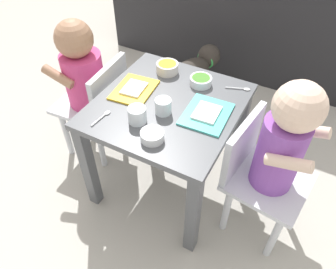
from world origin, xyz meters
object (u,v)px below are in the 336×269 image
object	(u,v)px
food_tray_left	(134,89)
seated_child_left	(85,76)
seated_child_right	(278,148)
dog	(192,74)
dining_table	(168,121)
food_tray_right	(207,114)
veggie_bowl_far	(201,81)
spoon_by_left_tray	(240,89)
cereal_bowl_right_side	(152,136)
water_cup_right	(137,116)
veggie_bowl_near	(167,67)
spoon_by_right_tray	(103,116)
water_cup_left	(163,107)

from	to	relation	value
food_tray_left	seated_child_left	bearing A→B (deg)	174.85
seated_child_right	dog	world-z (taller)	seated_child_right
seated_child_left	dog	distance (m)	0.68
dining_table	dog	bearing A→B (deg)	105.77
seated_child_left	food_tray_right	world-z (taller)	seated_child_left
dog	veggie_bowl_far	distance (m)	0.58
dining_table	veggie_bowl_far	size ratio (longest dim) A/B	6.27
food_tray_left	food_tray_right	size ratio (longest dim) A/B	0.99
dog	spoon_by_left_tray	world-z (taller)	spoon_by_left_tray
cereal_bowl_right_side	seated_child_right	bearing A→B (deg)	24.33
seated_child_left	water_cup_right	world-z (taller)	seated_child_left
veggie_bowl_near	food_tray_right	bearing A→B (deg)	-34.60
cereal_bowl_right_side	spoon_by_right_tray	xyz separation A→B (m)	(-0.22, 0.01, -0.01)
dog	spoon_by_right_tray	bearing A→B (deg)	-89.94
dining_table	food_tray_right	bearing A→B (deg)	2.43
seated_child_left	food_tray_left	distance (m)	0.28
seated_child_left	spoon_by_left_tray	size ratio (longest dim) A/B	7.14
dining_table	cereal_bowl_right_side	size ratio (longest dim) A/B	6.99
water_cup_left	veggie_bowl_near	world-z (taller)	water_cup_left
seated_child_right	veggie_bowl_far	xyz separation A→B (m)	(-0.37, 0.19, 0.03)
food_tray_right	water_cup_left	size ratio (longest dim) A/B	3.31
dining_table	cereal_bowl_right_side	distance (m)	0.23
veggie_bowl_far	dog	bearing A→B (deg)	117.81
water_cup_right	food_tray_left	bearing A→B (deg)	126.37
veggie_bowl_far	spoon_by_left_tray	distance (m)	0.16
seated_child_left	veggie_bowl_far	bearing A→B (deg)	15.89
cereal_bowl_right_side	veggie_bowl_far	distance (m)	0.37
spoon_by_right_tray	dining_table	bearing A→B (deg)	46.94
food_tray_left	spoon_by_left_tray	world-z (taller)	food_tray_left
dining_table	water_cup_right	world-z (taller)	water_cup_right
seated_child_right	veggie_bowl_near	bearing A→B (deg)	158.72
veggie_bowl_far	spoon_by_right_tray	size ratio (longest dim) A/B	0.89
dining_table	seated_child_right	xyz separation A→B (m)	(0.43, -0.02, 0.08)
seated_child_right	veggie_bowl_near	xyz separation A→B (m)	(-0.53, 0.21, 0.04)
veggie_bowl_near	spoon_by_left_tray	world-z (taller)	veggie_bowl_near
seated_child_left	cereal_bowl_right_side	size ratio (longest dim) A/B	8.69
cereal_bowl_right_side	veggie_bowl_near	distance (m)	0.41
water_cup_left	water_cup_right	bearing A→B (deg)	-123.63
seated_child_right	water_cup_right	world-z (taller)	seated_child_right
water_cup_left	seated_child_right	bearing A→B (deg)	4.55
food_tray_left	water_cup_left	bearing A→B (deg)	-20.48
water_cup_left	veggie_bowl_far	bearing A→B (deg)	77.69
food_tray_left	spoon_by_right_tray	xyz separation A→B (m)	(-0.01, -0.19, -0.00)
seated_child_left	water_cup_left	bearing A→B (deg)	-11.15
veggie_bowl_far	seated_child_right	bearing A→B (deg)	-27.45
food_tray_left	dog	bearing A→B (deg)	91.47
food_tray_right	spoon_by_left_tray	world-z (taller)	food_tray_right
seated_child_right	spoon_by_left_tray	xyz separation A→B (m)	(-0.21, 0.24, 0.02)
water_cup_left	veggie_bowl_far	size ratio (longest dim) A/B	0.68
dog	water_cup_right	bearing A→B (deg)	-80.58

